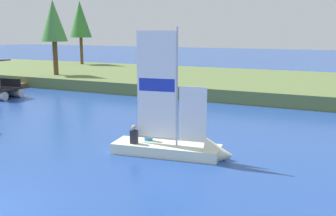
% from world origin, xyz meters
% --- Properties ---
extents(shore_bank, '(80.00, 15.15, 0.91)m').
position_xyz_m(shore_bank, '(0.00, 26.08, 0.46)').
color(shore_bank, '#5B703D').
rests_on(shore_bank, ground).
extents(shoreline_tree_left, '(2.54, 2.54, 7.26)m').
position_xyz_m(shoreline_tree_left, '(-19.87, 31.04, 6.04)').
color(shoreline_tree_left, brown).
rests_on(shoreline_tree_left, shore_bank).
extents(shoreline_tree_midleft, '(2.34, 2.34, 6.52)m').
position_xyz_m(shoreline_tree_midleft, '(-14.81, 20.82, 5.56)').
color(shoreline_tree_midleft, brown).
rests_on(shoreline_tree_midleft, shore_bank).
extents(sailboat, '(4.89, 1.85, 5.30)m').
position_xyz_m(sailboat, '(3.41, 7.19, 0.40)').
color(sailboat, silver).
rests_on(sailboat, ground).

